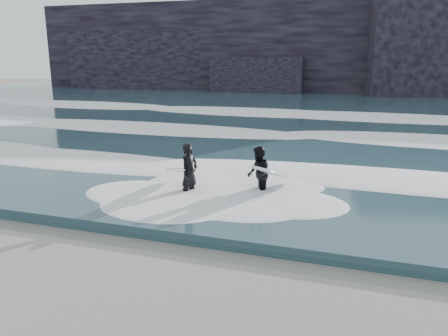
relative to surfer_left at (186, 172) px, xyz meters
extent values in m
plane|color=#816C5B|center=(1.37, -5.96, -0.88)|extent=(120.00, 120.00, 0.00)
cube|color=#253F4A|center=(1.37, 23.04, -0.73)|extent=(90.00, 52.00, 0.30)
cube|color=black|center=(1.37, 40.04, 4.12)|extent=(70.00, 9.00, 10.00)
ellipsoid|color=white|center=(1.37, 3.04, -0.48)|extent=(60.00, 3.20, 0.20)
ellipsoid|color=white|center=(1.37, 10.04, -0.46)|extent=(60.00, 4.00, 0.24)
ellipsoid|color=white|center=(1.37, 19.04, -0.43)|extent=(60.00, 4.80, 0.30)
imported|color=black|center=(0.11, -0.01, -0.01)|extent=(0.58, 0.73, 1.73)
ellipsoid|color=silver|center=(-0.29, 0.04, 0.02)|extent=(1.17, 2.35, 0.73)
imported|color=black|center=(2.01, 0.68, -0.06)|extent=(0.89, 0.97, 1.63)
ellipsoid|color=silver|center=(2.43, 0.68, 0.00)|extent=(1.37, 2.19, 0.94)
camera|label=1|loc=(4.89, -11.37, 3.32)|focal=35.00mm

